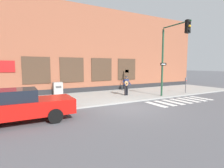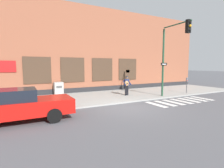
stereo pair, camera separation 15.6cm
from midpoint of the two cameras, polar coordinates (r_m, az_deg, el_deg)
name	(u,v)px [view 2 (the right image)]	position (r m, az deg, el deg)	size (l,w,h in m)	color
ground_plane	(129,108)	(10.76, 5.94, -7.89)	(160.00, 160.00, 0.00)	#56565B
sidewalk	(101,97)	(14.29, -3.41, -4.20)	(28.00, 5.69, 0.11)	#9E9E99
building_backdrop	(81,51)	(18.64, -9.81, 10.48)	(28.00, 4.06, 8.15)	#99563D
crosswalk	(181,101)	(13.77, 21.89, -5.21)	(5.20, 1.90, 0.01)	silver
red_car	(19,105)	(9.02, -27.62, -6.22)	(4.61, 2.00, 1.53)	red
busker	(127,84)	(14.59, 5.14, -0.13)	(0.72, 0.58, 1.63)	black
traffic_light	(172,48)	(14.15, 19.38, 10.99)	(0.61, 2.73, 5.54)	#234C33
parking_meter	(187,83)	(17.15, 23.48, 0.37)	(0.13, 0.11, 1.44)	#47474C
utility_box	(59,88)	(15.59, -16.78, -1.40)	(0.74, 0.62, 1.08)	#ADADA8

